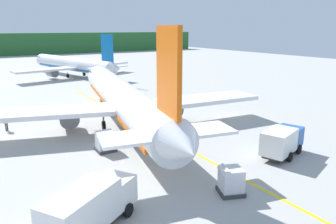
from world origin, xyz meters
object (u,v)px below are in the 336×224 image
(service_truck_baggage, at_px, (90,206))
(crew_loader_left, at_px, (6,122))
(airliner_mid_apron, at_px, (74,65))
(cargo_container_near, at_px, (105,141))
(airliner_foreground, at_px, (123,99))
(service_truck_fuel, at_px, (282,141))
(cargo_container_mid, at_px, (231,181))

(service_truck_baggage, relative_size, crew_loader_left, 3.85)
(airliner_mid_apron, relative_size, cargo_container_near, 17.18)
(airliner_foreground, distance_m, service_truck_baggage, 21.67)
(cargo_container_near, bearing_deg, airliner_mid_apron, 76.61)
(crew_loader_left, bearing_deg, airliner_mid_apron, 63.50)
(cargo_container_near, height_order, crew_loader_left, cargo_container_near)
(service_truck_baggage, bearing_deg, cargo_container_near, 64.98)
(service_truck_fuel, distance_m, crew_loader_left, 30.58)
(cargo_container_mid, bearing_deg, airliner_mid_apron, 83.12)
(service_truck_fuel, height_order, crew_loader_left, service_truck_fuel)
(service_truck_fuel, distance_m, cargo_container_near, 16.88)
(airliner_foreground, height_order, cargo_container_mid, airliner_foreground)
(cargo_container_near, relative_size, crew_loader_left, 1.18)
(service_truck_baggage, distance_m, cargo_container_near, 13.19)
(cargo_container_near, relative_size, cargo_container_mid, 0.93)
(airliner_foreground, bearing_deg, airliner_mid_apron, 80.86)
(cargo_container_mid, bearing_deg, cargo_container_near, 109.28)
(airliner_foreground, xyz_separation_m, airliner_mid_apron, (7.23, 44.93, -0.43))
(airliner_mid_apron, relative_size, crew_loader_left, 20.25)
(airliner_foreground, distance_m, airliner_mid_apron, 45.51)
(airliner_mid_apron, xyz_separation_m, service_truck_fuel, (1.25, -61.80, -1.45))
(service_truck_fuel, bearing_deg, airliner_mid_apron, 91.16)
(airliner_mid_apron, height_order, service_truck_fuel, airliner_mid_apron)
(service_truck_baggage, height_order, crew_loader_left, service_truck_baggage)
(service_truck_fuel, bearing_deg, cargo_container_mid, -162.41)
(cargo_container_near, bearing_deg, service_truck_baggage, -115.02)
(crew_loader_left, bearing_deg, cargo_container_mid, -64.61)
(airliner_foreground, relative_size, service_truck_fuel, 6.99)
(airliner_foreground, distance_m, cargo_container_near, 8.87)
(airliner_foreground, xyz_separation_m, service_truck_baggage, (-10.67, -18.78, -1.76))
(service_truck_baggage, height_order, cargo_container_mid, service_truck_baggage)
(service_truck_baggage, bearing_deg, service_truck_fuel, 5.68)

